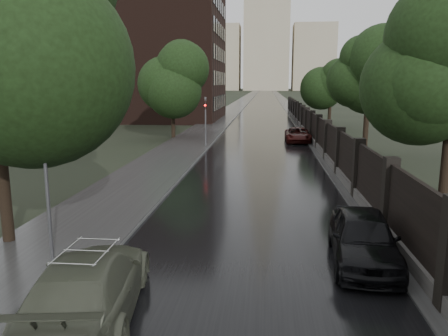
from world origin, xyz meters
TOP-DOWN VIEW (x-y plane):
  - ground at (0.00, 0.00)m, footprint 800.00×800.00m
  - road at (0.00, 190.00)m, footprint 8.00×420.00m
  - sidewalk_left at (-6.00, 190.00)m, footprint 4.00×420.00m
  - verge_right at (5.50, 190.00)m, footprint 3.00×420.00m
  - fence_right at (4.60, 32.01)m, footprint 0.45×75.72m
  - tree_left_far at (-8.00, 30.00)m, footprint 4.25×4.25m
  - tree_right_b at (7.50, 22.00)m, footprint 4.08×4.08m
  - tree_right_c at (7.50, 40.00)m, footprint 4.08×4.08m
  - lamp_post at (-5.40, 1.50)m, footprint 0.25×0.12m
  - traffic_light at (-4.30, 24.99)m, footprint 0.16×0.32m
  - brick_building at (-18.00, 52.00)m, footprint 24.00×18.00m
  - stalinist_tower at (0.00, 300.00)m, footprint 92.00×30.00m
  - volga_sedan at (-3.29, -1.02)m, footprint 2.84×5.49m
  - car_right_near at (3.30, 2.63)m, footprint 2.13×4.58m
  - car_right_far at (3.28, 28.76)m, footprint 2.13×4.61m

SIDE VIEW (x-z plane):
  - ground at x=0.00m, z-range 0.00..0.00m
  - road at x=0.00m, z-range 0.00..0.02m
  - verge_right at x=5.50m, z-range 0.00..0.08m
  - sidewalk_left at x=-6.00m, z-range 0.00..0.16m
  - car_right_far at x=3.28m, z-range 0.00..1.28m
  - car_right_near at x=3.30m, z-range 0.00..1.52m
  - volga_sedan at x=-3.29m, z-range 0.00..1.52m
  - fence_right at x=4.60m, z-range -0.34..2.36m
  - traffic_light at x=-4.30m, z-range 0.40..4.40m
  - lamp_post at x=-5.40m, z-range 0.12..5.23m
  - tree_right_b at x=7.50m, z-range 1.44..8.46m
  - tree_right_c at x=7.50m, z-range 1.44..8.46m
  - tree_left_far at x=-8.00m, z-range 1.55..8.94m
  - brick_building at x=-18.00m, z-range 0.00..20.00m
  - stalinist_tower at x=0.00m, z-range -41.12..117.88m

